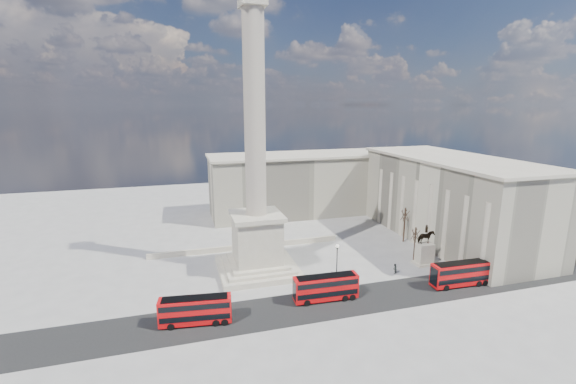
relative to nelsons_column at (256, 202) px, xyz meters
The scene contains 17 objects.
ground 13.85m from the nelsons_column, 90.00° to the right, with size 180.00×180.00×0.00m, color #9D9B95.
asphalt_road 20.41m from the nelsons_column, 71.57° to the right, with size 120.00×9.00×0.01m, color #242424.
nelsons_column is the anchor object (origin of this frame).
balustrade_wall 16.55m from the nelsons_column, 90.00° to the left, with size 40.00×0.60×1.10m, color #BEB59E.
building_east 45.42m from the nelsons_column, ahead, with size 19.00×46.00×18.60m.
building_northeast 40.57m from the nelsons_column, 60.26° to the left, with size 51.00×17.00×16.60m.
red_bus_a 21.97m from the nelsons_column, 127.84° to the right, with size 10.00×3.42×3.97m.
red_bus_b 19.27m from the nelsons_column, 59.93° to the right, with size 10.14×2.76×4.08m.
red_bus_c 36.69m from the nelsons_column, 26.20° to the right, with size 10.31×2.73×4.15m.
victorian_lamp 17.18m from the nelsons_column, 30.37° to the right, with size 0.54×0.54×6.35m.
equestrian_statue 33.25m from the nelsons_column, 11.15° to the right, with size 3.76×2.82×7.89m.
bare_tree_near 38.33m from the nelsons_column, ahead, with size 1.79×1.79×7.84m.
bare_tree_mid 31.57m from the nelsons_column, ahead, with size 1.84×1.84×6.97m.
bare_tree_far 35.32m from the nelsons_column, ahead, with size 2.00×2.00×8.17m.
pedestrian_walking 20.22m from the nelsons_column, 32.56° to the right, with size 0.62×0.41×1.71m, color black.
pedestrian_standing 27.59m from the nelsons_column, 19.41° to the right, with size 0.90×0.70×1.86m, color black.
pedestrian_crossing 18.38m from the nelsons_column, 35.36° to the right, with size 1.05×0.44×1.79m, color black.
Camera 1 is at (-12.83, -59.76, 29.68)m, focal length 24.00 mm.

